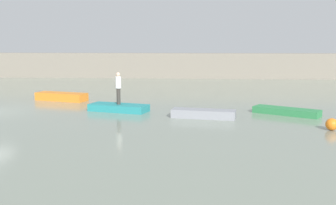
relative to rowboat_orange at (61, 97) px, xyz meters
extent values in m
cube|color=gray|center=(-2.68, 17.45, 1.09)|extent=(80.00, 1.20, 2.70)
cube|color=orange|center=(0.00, 0.00, 0.00)|extent=(3.73, 2.08, 0.53)
cube|color=teal|center=(4.70, -3.95, -0.06)|extent=(3.61, 2.15, 0.40)
cube|color=gray|center=(9.54, -5.71, -0.04)|extent=(3.45, 1.49, 0.45)
cube|color=#2D7F47|center=(14.12, -4.37, -0.09)|extent=(3.60, 2.74, 0.36)
cylinder|color=#38332D|center=(4.70, -3.95, 0.61)|extent=(0.22, 0.22, 0.94)
cylinder|color=white|center=(4.70, -3.95, 1.41)|extent=(0.32, 0.32, 0.68)
sphere|color=beige|center=(4.70, -3.95, 1.87)|extent=(0.23, 0.23, 0.23)
sphere|color=orange|center=(15.29, -8.31, 0.01)|extent=(0.56, 0.56, 0.56)
camera|label=1|loc=(9.12, -26.80, 3.75)|focal=43.41mm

